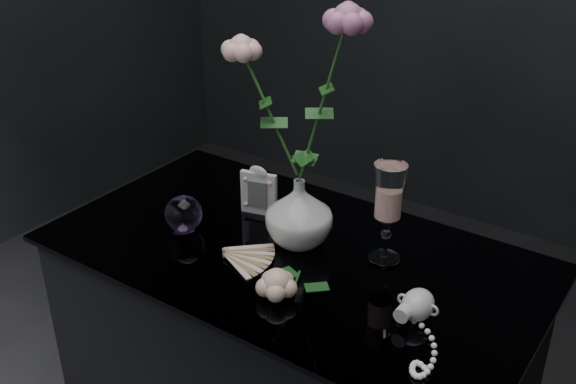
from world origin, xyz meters
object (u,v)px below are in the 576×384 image
Objects in this scene: loose_rose at (277,283)px; pearl_jar at (418,304)px; wine_glass at (387,214)px; paperweight at (184,214)px; picture_frame at (259,190)px; vase at (299,213)px.

loose_rose is 0.26m from pearl_jar.
paperweight is at bearing -161.00° from wine_glass.
pearl_jar is (0.14, -0.14, -0.08)m from wine_glass.
wine_glass reaches higher than picture_frame.
vase is 0.34m from pearl_jar.
vase is 0.26m from paperweight.
paperweight is (-0.09, -0.16, -0.02)m from picture_frame.
vase is at bearing -34.93° from picture_frame.
paperweight is at bearing -179.41° from pearl_jar.
wine_glass is at bearing 134.84° from pearl_jar.
paperweight is 0.56m from pearl_jar.
loose_rose is (0.23, -0.25, -0.03)m from picture_frame.
picture_frame is (-0.33, 0.01, -0.05)m from wine_glass.
wine_glass is 0.27m from loose_rose.
vase is 0.21m from loose_rose.
vase is at bearing -165.69° from wine_glass.
wine_glass is 0.34m from picture_frame.
picture_frame is at bearing 177.92° from wine_glass.
wine_glass is 1.25× the size of loose_rose.
loose_rose is (-0.11, -0.23, -0.08)m from wine_glass.
picture_frame is 1.45× the size of paperweight.
vase is at bearing 163.86° from pearl_jar.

